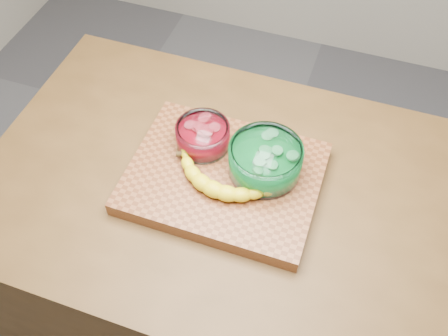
% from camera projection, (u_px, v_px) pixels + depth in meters
% --- Properties ---
extents(ground, '(3.50, 3.50, 0.00)m').
position_uv_depth(ground, '(224.00, 318.00, 1.93)').
color(ground, '#59595D').
rests_on(ground, ground).
extents(counter, '(1.20, 0.80, 0.90)m').
position_uv_depth(counter, '(224.00, 266.00, 1.57)').
color(counter, '#4F3417').
rests_on(counter, ground).
extents(cutting_board, '(0.45, 0.35, 0.04)m').
position_uv_depth(cutting_board, '(224.00, 178.00, 1.20)').
color(cutting_board, brown).
rests_on(cutting_board, counter).
extents(bowl_red, '(0.13, 0.13, 0.06)m').
position_uv_depth(bowl_red, '(203.00, 136.00, 1.21)').
color(bowl_red, white).
rests_on(bowl_red, cutting_board).
extents(bowl_green, '(0.17, 0.17, 0.08)m').
position_uv_depth(bowl_green, '(265.00, 160.00, 1.16)').
color(bowl_green, white).
rests_on(bowl_green, cutting_board).
extents(banana, '(0.28, 0.14, 0.04)m').
position_uv_depth(banana, '(223.00, 178.00, 1.15)').
color(banana, yellow).
rests_on(banana, cutting_board).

